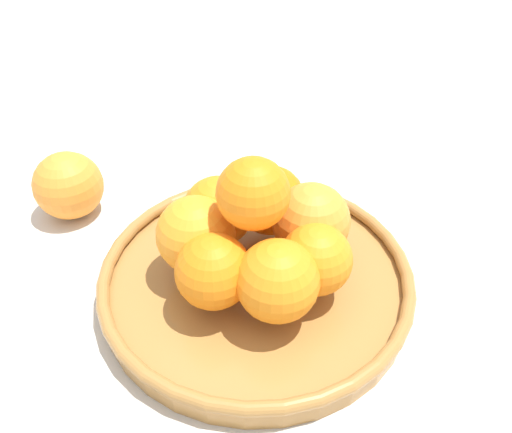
# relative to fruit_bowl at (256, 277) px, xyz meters

# --- Properties ---
(ground_plane) EXTENTS (4.00, 4.00, 0.00)m
(ground_plane) POSITION_rel_fruit_bowl_xyz_m (0.00, 0.00, -0.02)
(ground_plane) COLOR beige
(fruit_bowl) EXTENTS (0.31, 0.31, 0.03)m
(fruit_bowl) POSITION_rel_fruit_bowl_xyz_m (0.00, 0.00, 0.00)
(fruit_bowl) COLOR #A57238
(fruit_bowl) RESTS_ON ground_plane
(orange_pile) EXTENTS (0.18, 0.19, 0.13)m
(orange_pile) POSITION_rel_fruit_bowl_xyz_m (-0.00, -0.00, 0.06)
(orange_pile) COLOR orange
(orange_pile) RESTS_ON fruit_bowl
(stray_orange) EXTENTS (0.08, 0.08, 0.08)m
(stray_orange) POSITION_rel_fruit_bowl_xyz_m (0.25, -0.02, 0.02)
(stray_orange) COLOR orange
(stray_orange) RESTS_ON ground_plane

